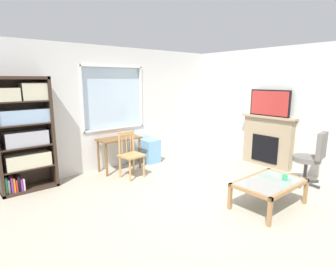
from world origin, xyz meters
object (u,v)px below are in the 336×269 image
desk_under_window (119,143)px  sippy_cup (285,177)px  wooden_chair (131,154)px  coffee_table (269,184)px  office_chair (312,156)px  tv (270,103)px  bookshelf (24,132)px  plastic_drawer_unit (150,151)px  fireplace (267,141)px

desk_under_window → sippy_cup: bearing=-70.4°
wooden_chair → coffee_table: wooden_chair is taller
office_chair → coffee_table: size_ratio=0.91×
wooden_chair → tv: tv is taller
bookshelf → wooden_chair: 1.90m
bookshelf → wooden_chair: bearing=-20.0°
desk_under_window → plastic_drawer_unit: 0.89m
bookshelf → office_chair: (4.00, -3.08, -0.48)m
plastic_drawer_unit → fireplace: size_ratio=0.44×
wooden_chair → tv: size_ratio=0.99×
tv → coffee_table: size_ratio=0.83×
tv → coffee_table: bearing=-148.2°
plastic_drawer_unit → sippy_cup: plastic_drawer_unit is taller
desk_under_window → fireplace: fireplace is taller
sippy_cup → wooden_chair: bearing=114.0°
wooden_chair → sippy_cup: wooden_chair is taller
desk_under_window → office_chair: office_chair is taller
wooden_chair → desk_under_window: bearing=85.2°
wooden_chair → fireplace: (2.74, -1.31, 0.10)m
bookshelf → fireplace: bookshelf is taller
bookshelf → tv: 4.85m
plastic_drawer_unit → office_chair: 3.35m
desk_under_window → wooden_chair: size_ratio=0.99×
wooden_chair → office_chair: bearing=-46.9°
desk_under_window → wooden_chair: bearing=-94.8°
bookshelf → fireplace: bearing=-23.5°
fireplace → office_chair: 1.23m
wooden_chair → plastic_drawer_unit: wooden_chair is taller
coffee_table → sippy_cup: size_ratio=12.17×
bookshelf → coffee_table: bookshelf is taller
bookshelf → desk_under_window: size_ratio=2.20×
bookshelf → office_chair: 5.07m
plastic_drawer_unit → wooden_chair: bearing=-147.2°
fireplace → desk_under_window: bearing=145.9°
coffee_table → desk_under_window: bearing=106.6°
fireplace → tv: 0.84m
wooden_chair → plastic_drawer_unit: size_ratio=1.66×
bookshelf → wooden_chair: size_ratio=2.17×
sippy_cup → bookshelf: bearing=131.8°
coffee_table → bookshelf: bearing=130.7°
sippy_cup → fireplace: bearing=37.8°
bookshelf → fireplace: (4.45, -1.93, -0.47)m
fireplace → office_chair: bearing=-111.2°
plastic_drawer_unit → fireplace: (1.86, -1.88, 0.29)m
tv → office_chair: tv is taller
tv → office_chair: bearing=-110.4°
bookshelf → wooden_chair: (1.71, -0.62, -0.57)m
sippy_cup → coffee_table: bearing=150.3°
desk_under_window → office_chair: bearing=-52.8°
plastic_drawer_unit → tv: (1.85, -1.88, 1.13)m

